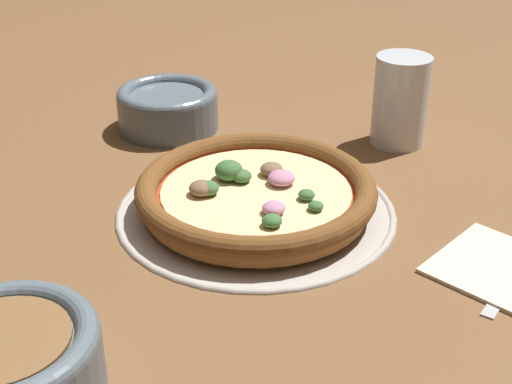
{
  "coord_description": "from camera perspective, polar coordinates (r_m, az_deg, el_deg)",
  "views": [
    {
      "loc": [
        -0.61,
        0.3,
        0.39
      ],
      "look_at": [
        0.0,
        0.0,
        0.02
      ],
      "focal_mm": 50.0,
      "sensor_mm": 36.0,
      "label": 1
    }
  ],
  "objects": [
    {
      "name": "bowl_near",
      "position": [
        0.99,
        -7.07,
        6.77
      ],
      "size": [
        0.14,
        0.14,
        0.06
      ],
      "color": "slate",
      "rests_on": "ground_plane"
    },
    {
      "name": "pizza_tray",
      "position": [
        0.78,
        -0.0,
        -1.36
      ],
      "size": [
        0.31,
        0.31,
        0.01
      ],
      "color": "#B7B2A8",
      "rests_on": "ground_plane"
    },
    {
      "name": "pizza",
      "position": [
        0.77,
        -0.02,
        0.02
      ],
      "size": [
        0.26,
        0.26,
        0.04
      ],
      "color": "#A86B33",
      "rests_on": "pizza_tray"
    },
    {
      "name": "ground_plane",
      "position": [
        0.78,
        -0.0,
        -1.58
      ],
      "size": [
        3.0,
        3.0,
        0.0
      ],
      "primitive_type": "plane",
      "color": "brown"
    },
    {
      "name": "bowl_far",
      "position": [
        0.57,
        -19.36,
        -12.67
      ],
      "size": [
        0.14,
        0.14,
        0.06
      ],
      "color": "slate",
      "rests_on": "ground_plane"
    },
    {
      "name": "napkin",
      "position": [
        0.72,
        19.77,
        -5.98
      ],
      "size": [
        0.17,
        0.16,
        0.01
      ],
      "rotation": [
        0.0,
        0.0,
        0.36
      ],
      "color": "beige",
      "rests_on": "ground_plane"
    },
    {
      "name": "drinking_cup",
      "position": [
        0.94,
        11.48,
        7.18
      ],
      "size": [
        0.07,
        0.07,
        0.12
      ],
      "color": "silver",
      "rests_on": "ground_plane"
    }
  ]
}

